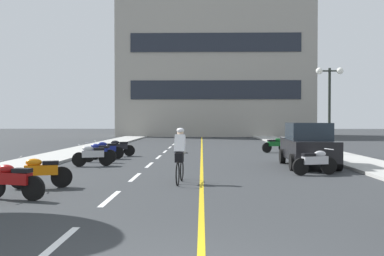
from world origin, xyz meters
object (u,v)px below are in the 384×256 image
at_px(motorcycle_8, 275,145).
at_px(parked_car_near, 308,145).
at_px(motorcycle_2, 41,172).
at_px(motorcycle_1, 13,180).
at_px(motorcycle_4, 92,155).
at_px(motorcycle_5, 99,152).
at_px(motorcycle_7, 119,147).
at_px(street_lamp_mid, 330,90).
at_px(cyclist_rider, 180,154).
at_px(motorcycle_6, 106,150).
at_px(motorcycle_3, 315,161).

bearing_deg(motorcycle_8, parked_car_near, -89.94).
bearing_deg(motorcycle_2, motorcycle_1, -91.00).
distance_m(motorcycle_2, motorcycle_4, 5.88).
distance_m(motorcycle_5, motorcycle_8, 11.06).
height_order(motorcycle_5, motorcycle_7, same).
height_order(street_lamp_mid, motorcycle_5, street_lamp_mid).
height_order(motorcycle_8, cyclist_rider, cyclist_rider).
height_order(motorcycle_5, motorcycle_8, same).
xyz_separation_m(parked_car_near, motorcycle_7, (-8.81, 4.96, -0.44)).
distance_m(motorcycle_2, motorcycle_8, 16.49).
distance_m(motorcycle_1, motorcycle_8, 18.01).
xyz_separation_m(street_lamp_mid, motorcycle_6, (-11.54, -2.09, -3.07)).
bearing_deg(motorcycle_3, motorcycle_4, 162.75).
height_order(motorcycle_3, cyclist_rider, cyclist_rider).
xyz_separation_m(motorcycle_6, cyclist_rider, (4.04, -8.02, 0.41)).
xyz_separation_m(motorcycle_8, cyclist_rider, (-5.06, -12.69, 0.41)).
height_order(motorcycle_4, motorcycle_5, same).
distance_m(motorcycle_1, motorcycle_3, 9.92).
xyz_separation_m(motorcycle_5, motorcycle_6, (-0.04, 1.68, 0.00)).
distance_m(motorcycle_4, motorcycle_6, 3.32).
relative_size(motorcycle_2, motorcycle_4, 1.01).
xyz_separation_m(street_lamp_mid, motorcycle_4, (-11.39, -5.41, -3.07)).
xyz_separation_m(motorcycle_3, motorcycle_7, (-8.42, 7.64, 0.00)).
bearing_deg(motorcycle_8, motorcycle_4, -138.26).
bearing_deg(motorcycle_8, motorcycle_3, -92.07).
xyz_separation_m(motorcycle_3, motorcycle_8, (0.38, 10.64, 0.00)).
relative_size(street_lamp_mid, parked_car_near, 1.08).
relative_size(street_lamp_mid, motorcycle_4, 2.81).
bearing_deg(motorcycle_7, motorcycle_8, 18.86).
bearing_deg(motorcycle_7, motorcycle_4, -91.67).
height_order(street_lamp_mid, motorcycle_6, street_lamp_mid).
distance_m(street_lamp_mid, motorcycle_5, 12.48).
bearing_deg(motorcycle_1, motorcycle_4, 89.90).
relative_size(parked_car_near, motorcycle_1, 2.54).
xyz_separation_m(motorcycle_1, motorcycle_6, (-0.13, 10.96, 0.00)).
relative_size(street_lamp_mid, motorcycle_5, 2.78).
height_order(motorcycle_3, motorcycle_7, same).
xyz_separation_m(street_lamp_mid, motorcycle_5, (-11.50, -3.77, -3.07)).
height_order(motorcycle_3, motorcycle_4, same).
bearing_deg(cyclist_rider, motorcycle_8, 68.27).
relative_size(motorcycle_2, motorcycle_3, 0.99).
height_order(street_lamp_mid, parked_car_near, street_lamp_mid).
xyz_separation_m(motorcycle_5, motorcycle_7, (0.26, 3.34, 0.00)).
xyz_separation_m(motorcycle_3, motorcycle_4, (-8.56, 2.66, 0.00)).
bearing_deg(motorcycle_5, street_lamp_mid, 18.14).
height_order(motorcycle_2, motorcycle_4, same).
relative_size(street_lamp_mid, motorcycle_2, 2.78).
bearing_deg(motorcycle_1, cyclist_rider, 37.00).
distance_m(parked_car_near, motorcycle_7, 10.12).
bearing_deg(motorcycle_5, motorcycle_7, 85.61).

